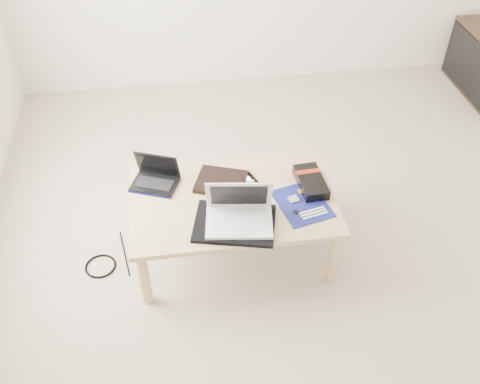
{
  "coord_description": "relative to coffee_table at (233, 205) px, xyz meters",
  "views": [
    {
      "loc": [
        -0.78,
        -2.05,
        2.34
      ],
      "look_at": [
        -0.48,
        0.06,
        0.44
      ],
      "focal_mm": 40.0,
      "sensor_mm": 36.0,
      "label": 1
    }
  ],
  "objects": [
    {
      "name": "neoprene_sleeve",
      "position": [
        -0.02,
        -0.19,
        0.06
      ],
      "size": [
        0.47,
        0.39,
        0.02
      ],
      "primitive_type": "cube",
      "rotation": [
        0.0,
        0.0,
        -0.24
      ],
      "color": "black",
      "rests_on": "coffee_table"
    },
    {
      "name": "book",
      "position": [
        -0.05,
        0.13,
        0.06
      ],
      "size": [
        0.33,
        0.3,
        0.03
      ],
      "color": "black",
      "rests_on": "coffee_table"
    },
    {
      "name": "motherboard",
      "position": [
        0.36,
        -0.09,
        0.05
      ],
      "size": [
        0.31,
        0.36,
        0.01
      ],
      "color": "#0D1253",
      "rests_on": "coffee_table"
    },
    {
      "name": "cable_coil",
      "position": [
        -0.1,
        -0.03,
        0.06
      ],
      "size": [
        0.14,
        0.14,
        0.01
      ],
      "primitive_type": "torus",
      "rotation": [
        0.0,
        0.0,
        0.28
      ],
      "color": "black",
      "rests_on": "coffee_table"
    },
    {
      "name": "floor_cable_trail",
      "position": [
        -0.63,
        0.05,
        -0.35
      ],
      "size": [
        0.07,
        0.35,
        0.01
      ],
      "primitive_type": "cylinder",
      "rotation": [
        1.57,
        0.0,
        0.17
      ],
      "color": "black",
      "rests_on": "ground"
    },
    {
      "name": "coffee_table",
      "position": [
        0.0,
        0.0,
        0.0
      ],
      "size": [
        1.1,
        0.7,
        0.4
      ],
      "color": "tan",
      "rests_on": "ground"
    },
    {
      "name": "white_laptop",
      "position": [
        0.01,
        -0.18,
        0.12
      ],
      "size": [
        0.36,
        0.28,
        0.23
      ],
      "color": "white",
      "rests_on": "neoprene_sleeve"
    },
    {
      "name": "tablet",
      "position": [
        0.04,
        0.06,
        0.06
      ],
      "size": [
        0.31,
        0.27,
        0.01
      ],
      "color": "black",
      "rests_on": "coffee_table"
    },
    {
      "name": "floor_cable_coil",
      "position": [
        -0.77,
        -0.03,
        -0.35
      ],
      "size": [
        0.22,
        0.22,
        0.01
      ],
      "primitive_type": "torus",
      "rotation": [
        0.0,
        0.0,
        -0.26
      ],
      "color": "black",
      "rests_on": "ground"
    },
    {
      "name": "remote",
      "position": [
        0.11,
        0.01,
        0.06
      ],
      "size": [
        0.06,
        0.22,
        0.02
      ],
      "color": "#BBBBC0",
      "rests_on": "coffee_table"
    },
    {
      "name": "ground",
      "position": [
        0.52,
        -0.06,
        -0.35
      ],
      "size": [
        4.0,
        4.0,
        0.0
      ],
      "primitive_type": "plane",
      "color": "#B7A794",
      "rests_on": "ground"
    },
    {
      "name": "gpu_box",
      "position": [
        0.44,
        0.04,
        0.08
      ],
      "size": [
        0.15,
        0.28,
        0.06
      ],
      "color": "black",
      "rests_on": "coffee_table"
    },
    {
      "name": "netbook",
      "position": [
        -0.4,
        0.19,
        0.09
      ],
      "size": [
        0.3,
        0.26,
        0.18
      ],
      "color": "black",
      "rests_on": "coffee_table"
    }
  ]
}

